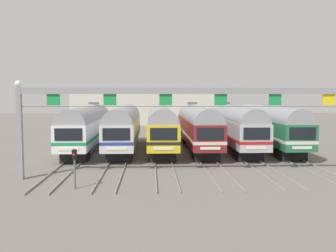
{
  "coord_description": "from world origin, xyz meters",
  "views": [
    {
      "loc": [
        -3.0,
        -40.18,
        6.01
      ],
      "look_at": [
        -1.15,
        1.03,
        2.52
      ],
      "focal_mm": 40.17,
      "sensor_mm": 36.0,
      "label": 1
    }
  ],
  "objects_px": {
    "commuter_train_white": "(87,126)",
    "yard_signal_mast": "(74,161)",
    "commuter_train_green": "(269,125)",
    "commuter_train_stainless": "(233,125)",
    "catenary_gantry": "(193,104)",
    "commuter_train_silver": "(124,125)",
    "commuter_train_yellow": "(161,125)",
    "commuter_train_maroon": "(197,125)"
  },
  "relations": [
    {
      "from": "commuter_train_white",
      "to": "yard_signal_mast",
      "type": "bearing_deg",
      "value": -83.15
    },
    {
      "from": "commuter_train_white",
      "to": "commuter_train_green",
      "type": "distance_m",
      "value": 19.69
    },
    {
      "from": "commuter_train_stainless",
      "to": "catenary_gantry",
      "type": "xyz_separation_m",
      "value": [
        -5.91,
        -13.5,
        2.64
      ]
    },
    {
      "from": "catenary_gantry",
      "to": "commuter_train_silver",
      "type": "bearing_deg",
      "value": 113.65
    },
    {
      "from": "commuter_train_silver",
      "to": "commuter_train_stainless",
      "type": "height_order",
      "value": "commuter_train_stainless"
    },
    {
      "from": "commuter_train_yellow",
      "to": "commuter_train_stainless",
      "type": "distance_m",
      "value": 7.88
    },
    {
      "from": "commuter_train_silver",
      "to": "commuter_train_yellow",
      "type": "bearing_deg",
      "value": 0.0
    },
    {
      "from": "commuter_train_white",
      "to": "commuter_train_yellow",
      "type": "height_order",
      "value": "commuter_train_white"
    },
    {
      "from": "commuter_train_white",
      "to": "catenary_gantry",
      "type": "xyz_separation_m",
      "value": [
        9.85,
        -13.5,
        2.64
      ]
    },
    {
      "from": "catenary_gantry",
      "to": "yard_signal_mast",
      "type": "xyz_separation_m",
      "value": [
        -7.88,
        -2.91,
        -3.53
      ]
    },
    {
      "from": "commuter_train_silver",
      "to": "catenary_gantry",
      "type": "xyz_separation_m",
      "value": [
        5.91,
        -13.49,
        2.65
      ]
    },
    {
      "from": "commuter_train_maroon",
      "to": "yard_signal_mast",
      "type": "relative_size",
      "value": 7.04
    },
    {
      "from": "commuter_train_green",
      "to": "catenary_gantry",
      "type": "distance_m",
      "value": 16.91
    },
    {
      "from": "commuter_train_white",
      "to": "commuter_train_stainless",
      "type": "distance_m",
      "value": 15.76
    },
    {
      "from": "yard_signal_mast",
      "to": "commuter_train_white",
      "type": "bearing_deg",
      "value": 96.85
    },
    {
      "from": "catenary_gantry",
      "to": "commuter_train_yellow",
      "type": "bearing_deg",
      "value": 98.3
    },
    {
      "from": "commuter_train_stainless",
      "to": "commuter_train_green",
      "type": "xyz_separation_m",
      "value": [
        3.94,
        -0.0,
        -0.0
      ]
    },
    {
      "from": "commuter_train_stainless",
      "to": "yard_signal_mast",
      "type": "xyz_separation_m",
      "value": [
        -13.79,
        -16.4,
        -0.89
      ]
    },
    {
      "from": "catenary_gantry",
      "to": "commuter_train_green",
      "type": "bearing_deg",
      "value": 53.88
    },
    {
      "from": "commuter_train_white",
      "to": "commuter_train_silver",
      "type": "relative_size",
      "value": 1.0
    },
    {
      "from": "commuter_train_silver",
      "to": "yard_signal_mast",
      "type": "xyz_separation_m",
      "value": [
        -1.97,
        -16.4,
        -0.89
      ]
    },
    {
      "from": "commuter_train_white",
      "to": "commuter_train_silver",
      "type": "bearing_deg",
      "value": -0.06
    },
    {
      "from": "yard_signal_mast",
      "to": "commuter_train_maroon",
      "type": "bearing_deg",
      "value": 59.02
    },
    {
      "from": "commuter_train_yellow",
      "to": "commuter_train_maroon",
      "type": "relative_size",
      "value": 1.0
    },
    {
      "from": "commuter_train_stainless",
      "to": "commuter_train_yellow",
      "type": "bearing_deg",
      "value": -179.97
    },
    {
      "from": "commuter_train_maroon",
      "to": "commuter_train_white",
      "type": "bearing_deg",
      "value": 180.0
    },
    {
      "from": "commuter_train_yellow",
      "to": "commuter_train_green",
      "type": "height_order",
      "value": "same"
    },
    {
      "from": "commuter_train_stainless",
      "to": "commuter_train_white",
      "type": "bearing_deg",
      "value": 180.0
    },
    {
      "from": "commuter_train_yellow",
      "to": "commuter_train_stainless",
      "type": "xyz_separation_m",
      "value": [
        7.88,
        0.0,
        0.0
      ]
    },
    {
      "from": "commuter_train_yellow",
      "to": "commuter_train_green",
      "type": "xyz_separation_m",
      "value": [
        11.82,
        0.0,
        0.0
      ]
    },
    {
      "from": "commuter_train_white",
      "to": "commuter_train_maroon",
      "type": "distance_m",
      "value": 11.82
    },
    {
      "from": "commuter_train_maroon",
      "to": "commuter_train_green",
      "type": "distance_m",
      "value": 7.88
    },
    {
      "from": "commuter_train_white",
      "to": "commuter_train_maroon",
      "type": "relative_size",
      "value": 1.0
    },
    {
      "from": "commuter_train_maroon",
      "to": "catenary_gantry",
      "type": "xyz_separation_m",
      "value": [
        -1.97,
        -13.5,
        2.64
      ]
    },
    {
      "from": "commuter_train_white",
      "to": "commuter_train_yellow",
      "type": "bearing_deg",
      "value": -0.03
    },
    {
      "from": "commuter_train_silver",
      "to": "catenary_gantry",
      "type": "height_order",
      "value": "catenary_gantry"
    },
    {
      "from": "commuter_train_silver",
      "to": "catenary_gantry",
      "type": "relative_size",
      "value": 0.72
    },
    {
      "from": "commuter_train_white",
      "to": "yard_signal_mast",
      "type": "height_order",
      "value": "commuter_train_white"
    },
    {
      "from": "commuter_train_silver",
      "to": "commuter_train_stainless",
      "type": "xyz_separation_m",
      "value": [
        11.82,
        0.0,
        0.0
      ]
    },
    {
      "from": "commuter_train_green",
      "to": "yard_signal_mast",
      "type": "height_order",
      "value": "commuter_train_green"
    },
    {
      "from": "commuter_train_silver",
      "to": "yard_signal_mast",
      "type": "distance_m",
      "value": 16.54
    },
    {
      "from": "commuter_train_silver",
      "to": "commuter_train_maroon",
      "type": "xyz_separation_m",
      "value": [
        7.88,
        0.0,
        0.0
      ]
    }
  ]
}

